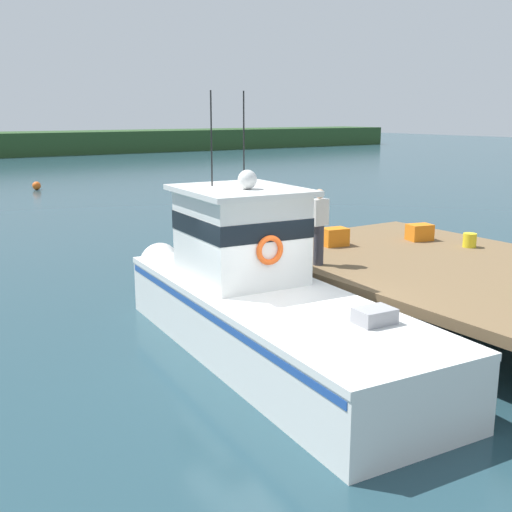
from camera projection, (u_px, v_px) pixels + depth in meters
ground_plane at (268, 363)px, 11.28m from camera, size 200.00×200.00×0.00m
dock at (450, 269)px, 13.64m from camera, size 6.00×9.00×1.20m
main_fishing_boat at (256, 297)px, 11.81m from camera, size 3.19×9.92×4.80m
crate_single_by_cleat at (420, 232)px, 16.05m from camera, size 0.68×0.56×0.41m
crate_single_far at (335, 237)px, 15.38m from camera, size 0.67×0.54×0.44m
bait_bucket at (470, 240)px, 15.22m from camera, size 0.32×0.32×0.34m
deckhand_by_the_boat at (319, 225)px, 13.29m from camera, size 0.36×0.22×1.63m
mooring_buoy_channel_marker at (204, 194)px, 33.14m from camera, size 0.47×0.47×0.47m
mooring_buoy_inshore at (175, 189)px, 35.81m from camera, size 0.35×0.35×0.35m
mooring_buoy_spare_mooring at (37, 186)px, 36.66m from camera, size 0.49×0.49×0.49m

